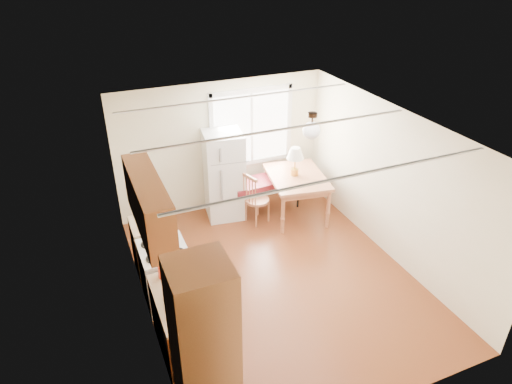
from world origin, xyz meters
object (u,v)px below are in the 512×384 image
refrigerator (224,175)px  dining_table (297,181)px  chair (253,196)px  bench (267,182)px

refrigerator → dining_table: size_ratio=1.13×
dining_table → refrigerator: bearing=167.3°
refrigerator → dining_table: refrigerator is taller
refrigerator → chair: 0.68m
dining_table → chair: 0.89m
bench → chair: size_ratio=1.42×
dining_table → bench: bearing=146.5°
bench → dining_table: (0.43, -0.41, 0.14)m
bench → dining_table: bearing=-46.2°
dining_table → chair: (-0.87, 0.01, -0.15)m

